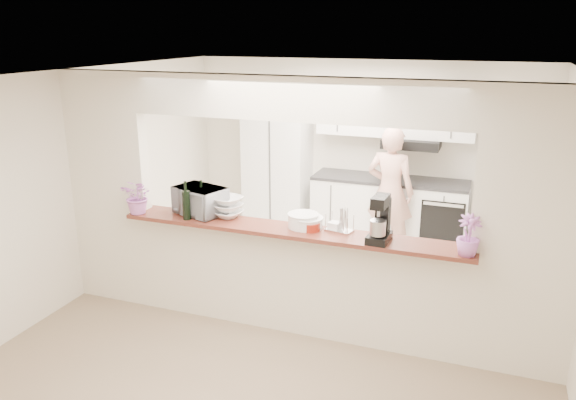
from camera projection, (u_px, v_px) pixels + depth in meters
The scene contains 19 objects.
floor at pixel (292, 329), 5.65m from camera, with size 6.00×6.00×0.00m, color tan.
tile_overlay at pixel (334, 269), 7.04m from camera, with size 5.00×2.90×0.01m, color silver.
partition at pixel (292, 187), 5.21m from camera, with size 5.00×0.15×2.50m.
bar_counter at pixel (292, 277), 5.47m from camera, with size 3.40×0.38×1.09m.
kitchen_cabinets at pixel (345, 172), 7.87m from camera, with size 3.15×0.62×2.25m.
refrigerator at pixel (515, 197), 7.10m from camera, with size 0.75×0.70×1.70m, color #BCBDC2.
flower_left at pixel (138, 196), 5.67m from camera, with size 0.33×0.28×0.36m, color #DC74C1.
wine_bottle_a at pixel (186, 205), 5.50m from camera, with size 0.08×0.08×0.39m.
wine_bottle_b at pixel (202, 201), 5.68m from camera, with size 0.07×0.07×0.35m.
toaster_oven at pixel (200, 201), 5.67m from camera, with size 0.51×0.34×0.28m, color #A3A4A8.
serving_bowls at pixel (228, 207), 5.57m from camera, with size 0.28×0.28×0.21m, color white.
plate_stack_a at pixel (303, 220), 5.30m from camera, with size 0.30×0.30×0.13m.
plate_stack_b at pixel (307, 222), 5.29m from camera, with size 0.30×0.30×0.11m.
red_bowl at pixel (311, 227), 5.22m from camera, with size 0.17×0.17×0.08m, color maroon.
tan_bowl at pixel (299, 222), 5.35m from camera, with size 0.17×0.17×0.08m, color #C7B88C.
utensil_caddy at pixel (340, 221), 5.20m from camera, with size 0.27×0.20×0.23m.
stand_mixer at pixel (380, 221), 4.92m from camera, with size 0.20×0.30×0.42m.
flower_right at pixel (469, 235), 4.61m from camera, with size 0.20×0.20×0.35m, color #C76CC8.
person at pixel (390, 192), 7.29m from camera, with size 0.63×0.41×1.71m, color #D49C8A.
Camera 1 is at (1.70, -4.72, 2.89)m, focal length 35.00 mm.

